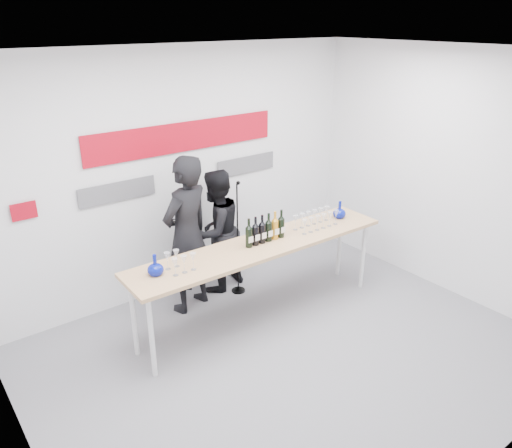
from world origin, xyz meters
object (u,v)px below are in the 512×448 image
at_px(tasting_table, 261,250).
at_px(presenter_left, 187,235).
at_px(presenter_right, 216,231).
at_px(mic_stand, 238,260).

bearing_deg(tasting_table, presenter_left, 127.98).
height_order(tasting_table, presenter_right, presenter_right).
bearing_deg(presenter_right, mic_stand, 104.66).
height_order(tasting_table, presenter_left, presenter_left).
height_order(presenter_left, presenter_right, presenter_left).
bearing_deg(presenter_left, mic_stand, 156.61).
bearing_deg(tasting_table, mic_stand, 79.56).
bearing_deg(mic_stand, presenter_right, 111.92).
distance_m(tasting_table, presenter_right, 0.91).
relative_size(tasting_table, presenter_left, 1.67).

